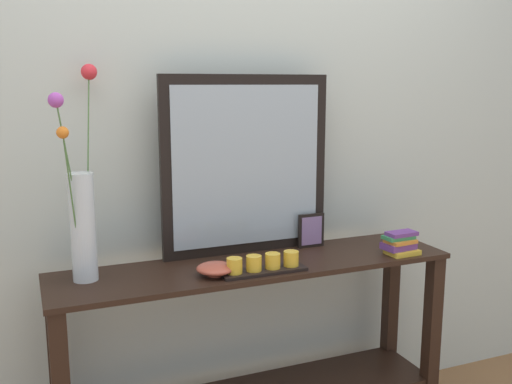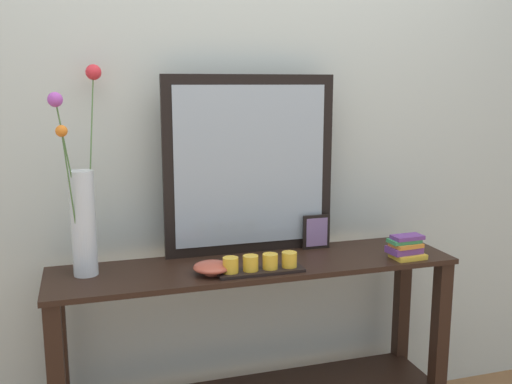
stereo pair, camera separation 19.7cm
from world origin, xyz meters
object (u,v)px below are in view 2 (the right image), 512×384
object	(u,v)px
book_stack	(406,247)
tall_vase_left	(83,209)
decorative_bowl	(212,267)
candle_tray	(260,265)
mirror_leaning	(250,165)
console_table	(256,337)
picture_frame_small	(316,232)

from	to	relation	value
book_stack	tall_vase_left	bearing A→B (deg)	172.27
decorative_bowl	tall_vase_left	bearing A→B (deg)	162.82
candle_tray	decorative_bowl	size ratio (longest dim) A/B	2.33
tall_vase_left	candle_tray	bearing A→B (deg)	-15.46
mirror_leaning	tall_vase_left	world-z (taller)	tall_vase_left
console_table	book_stack	bearing A→B (deg)	-10.65
console_table	candle_tray	xyz separation A→B (m)	(-0.02, -0.11, 0.33)
mirror_leaning	tall_vase_left	size ratio (longest dim) A/B	0.96
book_stack	decorative_bowl	bearing A→B (deg)	177.82
tall_vase_left	picture_frame_small	distance (m)	0.93
decorative_bowl	mirror_leaning	bearing A→B (deg)	47.79
tall_vase_left	picture_frame_small	size ratio (longest dim) A/B	5.23
decorative_bowl	book_stack	world-z (taller)	book_stack
console_table	tall_vase_left	bearing A→B (deg)	175.04
picture_frame_small	candle_tray	bearing A→B (deg)	-143.99
picture_frame_small	decorative_bowl	bearing A→B (deg)	-158.09
tall_vase_left	book_stack	size ratio (longest dim) A/B	5.26
console_table	mirror_leaning	size ratio (longest dim) A/B	2.18
tall_vase_left	book_stack	bearing A→B (deg)	-7.73
mirror_leaning	picture_frame_small	distance (m)	0.40
console_table	decorative_bowl	size ratio (longest dim) A/B	11.31
console_table	decorative_bowl	distance (m)	0.39
mirror_leaning	book_stack	distance (m)	0.69
console_table	picture_frame_small	distance (m)	0.49
console_table	candle_tray	size ratio (longest dim) A/B	4.85
book_stack	mirror_leaning	bearing A→B (deg)	154.86
mirror_leaning	console_table	bearing A→B (deg)	-98.25
tall_vase_left	decorative_bowl	distance (m)	0.50
console_table	book_stack	distance (m)	0.68
picture_frame_small	book_stack	world-z (taller)	picture_frame_small
mirror_leaning	decorative_bowl	bearing A→B (deg)	-132.21
picture_frame_small	tall_vase_left	bearing A→B (deg)	-176.17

